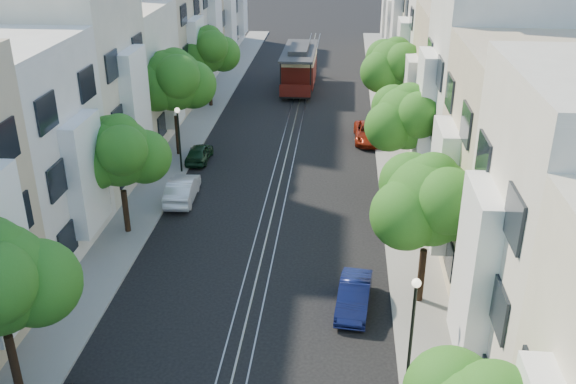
% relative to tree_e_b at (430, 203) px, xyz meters
% --- Properties ---
extents(ground, '(200.00, 200.00, 0.00)m').
position_rel_tree_e_b_xyz_m(ground, '(-7.26, 19.02, -4.73)').
color(ground, black).
rests_on(ground, ground).
extents(sidewalk_east, '(2.50, 80.00, 0.12)m').
position_rel_tree_e_b_xyz_m(sidewalk_east, '(-0.01, 19.02, -4.67)').
color(sidewalk_east, gray).
rests_on(sidewalk_east, ground).
extents(sidewalk_west, '(2.50, 80.00, 0.12)m').
position_rel_tree_e_b_xyz_m(sidewalk_west, '(-14.51, 19.02, -4.67)').
color(sidewalk_west, gray).
rests_on(sidewalk_west, ground).
extents(rail_left, '(0.06, 80.00, 0.02)m').
position_rel_tree_e_b_xyz_m(rail_left, '(-7.81, 19.02, -4.72)').
color(rail_left, gray).
rests_on(rail_left, ground).
extents(rail_slot, '(0.06, 80.00, 0.02)m').
position_rel_tree_e_b_xyz_m(rail_slot, '(-7.26, 19.02, -4.72)').
color(rail_slot, gray).
rests_on(rail_slot, ground).
extents(rail_right, '(0.06, 80.00, 0.02)m').
position_rel_tree_e_b_xyz_m(rail_right, '(-6.71, 19.02, -4.72)').
color(rail_right, gray).
rests_on(rail_right, ground).
extents(lane_line, '(0.08, 80.00, 0.01)m').
position_rel_tree_e_b_xyz_m(lane_line, '(-7.26, 19.02, -4.73)').
color(lane_line, tan).
rests_on(lane_line, ground).
extents(townhouses_east, '(7.75, 72.00, 12.00)m').
position_rel_tree_e_b_xyz_m(townhouses_east, '(4.61, 18.94, 0.45)').
color(townhouses_east, beige).
rests_on(townhouses_east, ground).
extents(townhouses_west, '(7.75, 72.00, 11.76)m').
position_rel_tree_e_b_xyz_m(townhouses_west, '(-19.13, 18.94, 0.35)').
color(townhouses_west, silver).
rests_on(townhouses_west, ground).
extents(tree_e_b, '(4.93, 4.08, 6.68)m').
position_rel_tree_e_b_xyz_m(tree_e_b, '(0.00, 0.00, 0.00)').
color(tree_e_b, black).
rests_on(tree_e_b, ground).
extents(tree_e_c, '(4.84, 3.99, 6.52)m').
position_rel_tree_e_b_xyz_m(tree_e_c, '(-0.00, 11.00, -0.13)').
color(tree_e_c, black).
rests_on(tree_e_c, ground).
extents(tree_e_d, '(5.01, 4.16, 6.85)m').
position_rel_tree_e_b_xyz_m(tree_e_d, '(0.00, 22.00, 0.13)').
color(tree_e_d, black).
rests_on(tree_e_d, ground).
extents(tree_w_b, '(4.72, 3.87, 6.27)m').
position_rel_tree_e_b_xyz_m(tree_w_b, '(-14.40, 5.00, -0.34)').
color(tree_w_b, black).
rests_on(tree_w_b, ground).
extents(tree_w_c, '(5.13, 4.28, 7.09)m').
position_rel_tree_e_b_xyz_m(tree_w_c, '(-14.40, 16.00, 0.34)').
color(tree_w_c, black).
rests_on(tree_w_c, ground).
extents(tree_w_d, '(4.84, 3.99, 6.52)m').
position_rel_tree_e_b_xyz_m(tree_w_d, '(-14.40, 27.00, -0.13)').
color(tree_w_d, black).
rests_on(tree_w_d, ground).
extents(lamp_east, '(0.32, 0.32, 4.16)m').
position_rel_tree_e_b_xyz_m(lamp_east, '(-0.96, -4.98, -1.89)').
color(lamp_east, black).
rests_on(lamp_east, ground).
extents(lamp_west, '(0.32, 0.32, 4.16)m').
position_rel_tree_e_b_xyz_m(lamp_west, '(-13.56, 13.02, -1.89)').
color(lamp_west, black).
rests_on(lamp_west, ground).
extents(cable_car, '(2.94, 9.20, 3.53)m').
position_rel_tree_e_b_xyz_m(cable_car, '(-7.57, 33.26, -2.64)').
color(cable_car, black).
rests_on(cable_car, ground).
extents(parked_car_e_mid, '(1.66, 3.80, 1.22)m').
position_rel_tree_e_b_xyz_m(parked_car_e_mid, '(-2.86, -0.68, -4.13)').
color(parked_car_e_mid, '#0C133F').
rests_on(parked_car_e_mid, ground).
extents(parked_car_e_far, '(2.15, 4.46, 1.22)m').
position_rel_tree_e_b_xyz_m(parked_car_e_far, '(-1.66, 19.90, -4.12)').
color(parked_car_e_far, maroon).
rests_on(parked_car_e_far, ground).
extents(parked_car_w_mid, '(1.61, 4.18, 1.36)m').
position_rel_tree_e_b_xyz_m(parked_car_w_mid, '(-12.55, 9.13, -4.05)').
color(parked_car_w_mid, silver).
rests_on(parked_car_w_mid, ground).
extents(parked_car_w_far, '(1.42, 3.42, 1.16)m').
position_rel_tree_e_b_xyz_m(parked_car_w_far, '(-12.86, 15.08, -4.16)').
color(parked_car_w_far, black).
rests_on(parked_car_w_far, ground).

